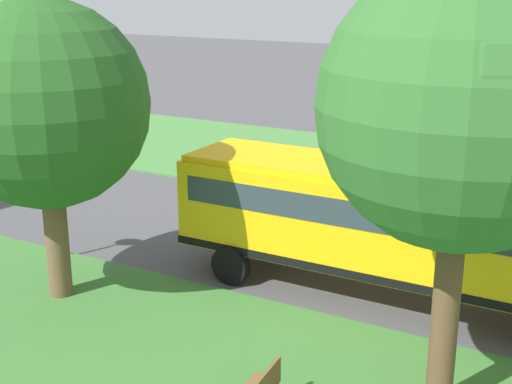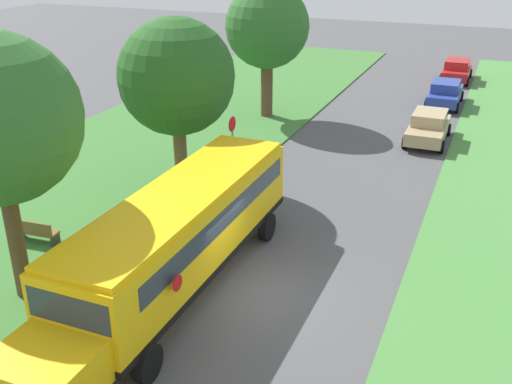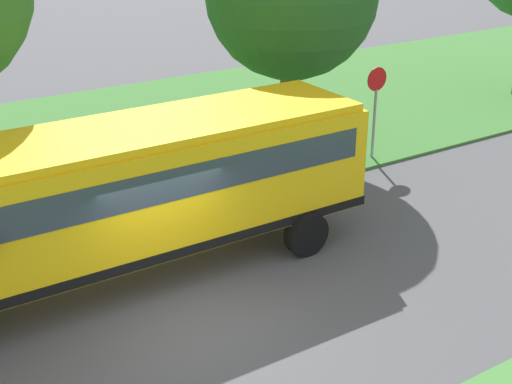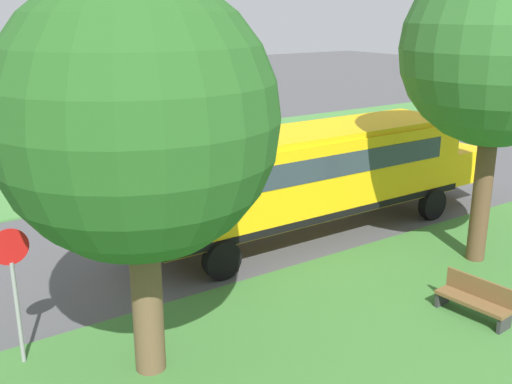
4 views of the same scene
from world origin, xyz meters
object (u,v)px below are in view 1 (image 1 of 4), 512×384
(school_bus, at_px, (402,223))
(oak_tree_beside_bus, at_px, (465,104))
(oak_tree_roadside_mid, at_px, (39,102))
(car_tan_nearest, at_px, (34,144))
(stop_sign, at_px, (46,201))

(school_bus, xyz_separation_m, oak_tree_beside_bus, (-4.32, -2.21, 3.66))
(oak_tree_beside_bus, xyz_separation_m, oak_tree_roadside_mid, (0.29, 9.46, -0.79))
(school_bus, bearing_deg, car_tan_nearest, 73.78)
(school_bus, bearing_deg, oak_tree_roadside_mid, 119.04)
(car_tan_nearest, relative_size, stop_sign, 1.61)
(car_tan_nearest, relative_size, oak_tree_roadside_mid, 0.62)
(oak_tree_roadside_mid, bearing_deg, oak_tree_beside_bus, -91.74)
(school_bus, bearing_deg, oak_tree_beside_bus, -152.88)
(oak_tree_roadside_mid, height_order, stop_sign, oak_tree_roadside_mid)
(car_tan_nearest, xyz_separation_m, oak_tree_roadside_mid, (-9.04, -9.96, 3.91))
(oak_tree_roadside_mid, xyz_separation_m, stop_sign, (1.64, 1.79, -3.06))
(school_bus, relative_size, oak_tree_beside_bus, 1.58)
(school_bus, height_order, oak_tree_roadside_mid, oak_tree_roadside_mid)
(stop_sign, bearing_deg, school_bus, -75.19)
(school_bus, distance_m, oak_tree_beside_bus, 6.08)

